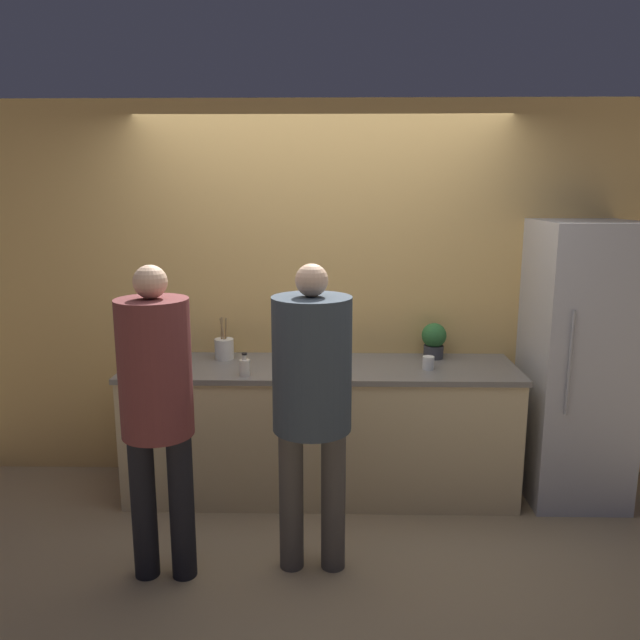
{
  "coord_description": "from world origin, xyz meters",
  "views": [
    {
      "loc": [
        0.07,
        -3.56,
        2.01
      ],
      "look_at": [
        0.0,
        0.16,
        1.23
      ],
      "focal_mm": 35.0,
      "sensor_mm": 36.0,
      "label": 1
    }
  ],
  "objects_px": {
    "cup_white": "(428,363)",
    "refrigerator": "(577,363)",
    "utensil_crock": "(224,348)",
    "person_center": "(312,387)",
    "potted_plant": "(434,339)",
    "bottle_green": "(143,349)",
    "bottle_clear": "(245,367)",
    "fruit_bowl": "(311,356)",
    "person_left": "(157,396)"
  },
  "relations": [
    {
      "from": "person_center",
      "to": "person_left",
      "type": "bearing_deg",
      "value": -173.15
    },
    {
      "from": "person_center",
      "to": "utensil_crock",
      "type": "bearing_deg",
      "value": 121.38
    },
    {
      "from": "utensil_crock",
      "to": "fruit_bowl",
      "type": "bearing_deg",
      "value": -8.07
    },
    {
      "from": "fruit_bowl",
      "to": "utensil_crock",
      "type": "xyz_separation_m",
      "value": [
        -0.59,
        0.08,
        0.03
      ]
    },
    {
      "from": "person_center",
      "to": "bottle_clear",
      "type": "height_order",
      "value": "person_center"
    },
    {
      "from": "potted_plant",
      "to": "refrigerator",
      "type": "bearing_deg",
      "value": -12.75
    },
    {
      "from": "person_left",
      "to": "bottle_clear",
      "type": "distance_m",
      "value": 0.81
    },
    {
      "from": "refrigerator",
      "to": "bottle_green",
      "type": "distance_m",
      "value": 2.86
    },
    {
      "from": "person_left",
      "to": "bottle_clear",
      "type": "relative_size",
      "value": 11.4
    },
    {
      "from": "fruit_bowl",
      "to": "cup_white",
      "type": "height_order",
      "value": "fruit_bowl"
    },
    {
      "from": "cup_white",
      "to": "potted_plant",
      "type": "xyz_separation_m",
      "value": [
        0.08,
        0.28,
        0.09
      ]
    },
    {
      "from": "person_center",
      "to": "fruit_bowl",
      "type": "bearing_deg",
      "value": 92.39
    },
    {
      "from": "person_left",
      "to": "bottle_green",
      "type": "xyz_separation_m",
      "value": [
        -0.38,
        1.04,
        -0.02
      ]
    },
    {
      "from": "bottle_clear",
      "to": "bottle_green",
      "type": "bearing_deg",
      "value": 157.33
    },
    {
      "from": "person_left",
      "to": "bottle_green",
      "type": "height_order",
      "value": "person_left"
    },
    {
      "from": "person_left",
      "to": "cup_white",
      "type": "height_order",
      "value": "person_left"
    },
    {
      "from": "fruit_bowl",
      "to": "bottle_clear",
      "type": "xyz_separation_m",
      "value": [
        -0.4,
        -0.31,
        0.01
      ]
    },
    {
      "from": "refrigerator",
      "to": "potted_plant",
      "type": "distance_m",
      "value": 0.93
    },
    {
      "from": "cup_white",
      "to": "refrigerator",
      "type": "bearing_deg",
      "value": 4.4
    },
    {
      "from": "utensil_crock",
      "to": "bottle_green",
      "type": "distance_m",
      "value": 0.54
    },
    {
      "from": "refrigerator",
      "to": "cup_white",
      "type": "bearing_deg",
      "value": -175.6
    },
    {
      "from": "refrigerator",
      "to": "fruit_bowl",
      "type": "relative_size",
      "value": 5.45
    },
    {
      "from": "person_center",
      "to": "bottle_clear",
      "type": "distance_m",
      "value": 0.78
    },
    {
      "from": "utensil_crock",
      "to": "bottle_green",
      "type": "xyz_separation_m",
      "value": [
        -0.53,
        -0.09,
        0.01
      ]
    },
    {
      "from": "utensil_crock",
      "to": "bottle_clear",
      "type": "relative_size",
      "value": 1.97
    },
    {
      "from": "bottle_clear",
      "to": "refrigerator",
      "type": "bearing_deg",
      "value": 6.37
    },
    {
      "from": "bottle_green",
      "to": "potted_plant",
      "type": "height_order",
      "value": "potted_plant"
    },
    {
      "from": "person_left",
      "to": "refrigerator",
      "type": "bearing_deg",
      "value": 21.55
    },
    {
      "from": "cup_white",
      "to": "potted_plant",
      "type": "distance_m",
      "value": 0.3
    },
    {
      "from": "potted_plant",
      "to": "bottle_green",
      "type": "bearing_deg",
      "value": -175.94
    },
    {
      "from": "utensil_crock",
      "to": "person_center",
      "type": "bearing_deg",
      "value": -58.62
    },
    {
      "from": "person_center",
      "to": "cup_white",
      "type": "height_order",
      "value": "person_center"
    },
    {
      "from": "bottle_clear",
      "to": "potted_plant",
      "type": "xyz_separation_m",
      "value": [
        1.23,
        0.44,
        0.07
      ]
    },
    {
      "from": "potted_plant",
      "to": "bottle_clear",
      "type": "bearing_deg",
      "value": -160.32
    },
    {
      "from": "bottle_green",
      "to": "bottle_clear",
      "type": "bearing_deg",
      "value": -22.67
    },
    {
      "from": "bottle_green",
      "to": "person_center",
      "type": "bearing_deg",
      "value": -39.18
    },
    {
      "from": "refrigerator",
      "to": "person_center",
      "type": "height_order",
      "value": "refrigerator"
    },
    {
      "from": "refrigerator",
      "to": "person_center",
      "type": "xyz_separation_m",
      "value": [
        -1.69,
        -0.88,
        0.11
      ]
    },
    {
      "from": "person_left",
      "to": "utensil_crock",
      "type": "distance_m",
      "value": 1.14
    },
    {
      "from": "utensil_crock",
      "to": "refrigerator",
      "type": "bearing_deg",
      "value": -3.72
    },
    {
      "from": "bottle_clear",
      "to": "cup_white",
      "type": "distance_m",
      "value": 1.17
    },
    {
      "from": "refrigerator",
      "to": "bottle_clear",
      "type": "bearing_deg",
      "value": -173.63
    },
    {
      "from": "fruit_bowl",
      "to": "bottle_clear",
      "type": "relative_size",
      "value": 2.3
    },
    {
      "from": "person_center",
      "to": "bottle_green",
      "type": "relative_size",
      "value": 7.36
    },
    {
      "from": "bottle_green",
      "to": "potted_plant",
      "type": "distance_m",
      "value": 1.96
    },
    {
      "from": "utensil_crock",
      "to": "cup_white",
      "type": "distance_m",
      "value": 1.37
    },
    {
      "from": "refrigerator",
      "to": "utensil_crock",
      "type": "height_order",
      "value": "refrigerator"
    },
    {
      "from": "refrigerator",
      "to": "utensil_crock",
      "type": "distance_m",
      "value": 2.33
    },
    {
      "from": "utensil_crock",
      "to": "cup_white",
      "type": "xyz_separation_m",
      "value": [
        1.35,
        -0.23,
        -0.03
      ]
    },
    {
      "from": "bottle_clear",
      "to": "potted_plant",
      "type": "distance_m",
      "value": 1.31
    }
  ]
}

